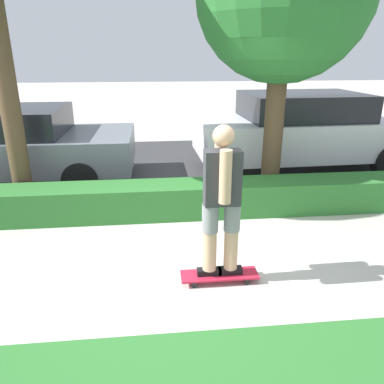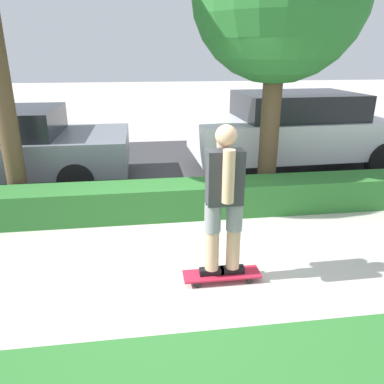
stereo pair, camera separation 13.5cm
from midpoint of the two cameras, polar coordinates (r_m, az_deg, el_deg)
The scene contains 7 objects.
ground_plane at distance 4.34m, azimuth -0.12°, elevation -11.94°, with size 60.00×60.00×0.00m, color #BCB7AD.
street_asphalt at distance 8.19m, azimuth -3.15°, elevation 3.94°, with size 12.94×5.00×0.01m.
hedge_row at distance 5.65m, azimuth -1.79°, elevation -1.12°, with size 12.94×0.60×0.50m.
skateboard at distance 4.15m, azimuth 5.16°, elevation -12.50°, with size 0.84×0.24×0.09m.
skater_person at distance 3.75m, azimuth 5.58°, elevation -1.21°, with size 0.49×0.41×1.61m.
parked_car_front at distance 7.77m, azimuth -25.83°, elevation 6.58°, with size 4.53×2.04×1.39m.
parked_car_middle at distance 8.10m, azimuth 17.33°, elevation 8.99°, with size 4.51×2.07×1.59m.
Camera 1 is at (-0.31, -3.66, 2.32)m, focal length 35.00 mm.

